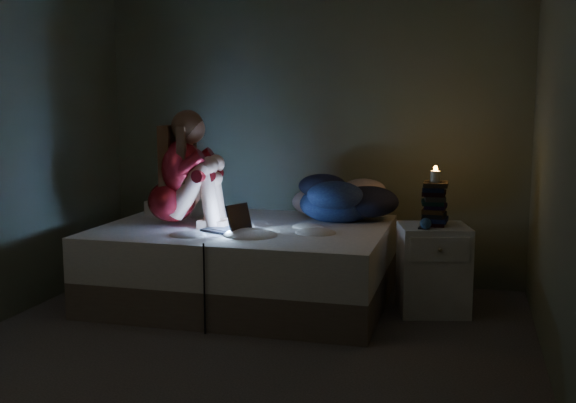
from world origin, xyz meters
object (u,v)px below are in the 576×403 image
(nightstand, at_px, (433,269))
(phone, at_px, (421,226))
(candle, at_px, (435,177))
(bed, at_px, (246,263))
(laptop, at_px, (225,216))
(woman, at_px, (171,168))

(nightstand, relative_size, phone, 4.58)
(nightstand, bearing_deg, candle, 91.26)
(bed, distance_m, phone, 1.37)
(bed, distance_m, laptop, 0.50)
(bed, xyz_separation_m, laptop, (-0.06, -0.28, 0.41))
(woman, xyz_separation_m, phone, (1.87, 0.10, -0.38))
(bed, bearing_deg, phone, -1.48)
(laptop, relative_size, phone, 2.29)
(bed, distance_m, woman, 0.92)
(candle, bearing_deg, bed, -176.93)
(woman, xyz_separation_m, laptop, (0.48, -0.14, -0.33))
(nightstand, xyz_separation_m, phone, (-0.09, -0.09, 0.33))
(laptop, height_order, candle, candle)
(nightstand, bearing_deg, bed, 168.69)
(laptop, height_order, nightstand, laptop)
(bed, bearing_deg, woman, -165.58)
(phone, bearing_deg, laptop, -149.35)
(laptop, distance_m, phone, 1.41)
(laptop, xyz_separation_m, phone, (1.38, 0.25, -0.05))
(laptop, xyz_separation_m, candle, (1.47, 0.36, 0.29))
(woman, distance_m, candle, 1.96)
(candle, relative_size, phone, 0.57)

